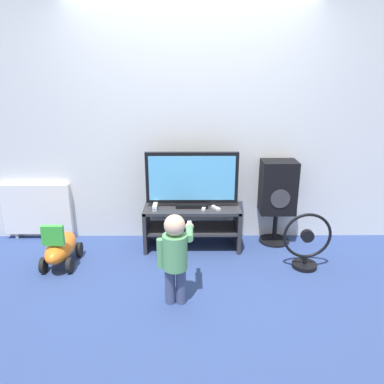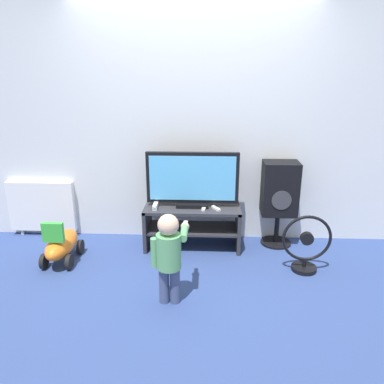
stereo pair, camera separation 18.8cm
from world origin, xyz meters
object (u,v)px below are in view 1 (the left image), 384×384
object	(u,v)px
game_console	(155,207)
child	(175,252)
radiator	(37,209)
speaker_tower	(278,190)
remote_secondary	(204,208)
remote_primary	(216,208)
ride_on_toy	(61,248)
floor_fan	(307,244)
television	(192,180)

from	to	relation	value
game_console	child	distance (m)	0.99
game_console	radiator	world-z (taller)	radiator
child	radiator	size ratio (longest dim) A/B	1.03
speaker_tower	radiator	xyz separation A→B (m)	(-2.65, 0.12, -0.26)
remote_secondary	speaker_tower	world-z (taller)	speaker_tower
remote_secondary	radiator	bearing A→B (deg)	171.01
remote_primary	speaker_tower	bearing A→B (deg)	15.01
remote_primary	ride_on_toy	xyz separation A→B (m)	(-1.53, -0.32, -0.29)
remote_primary	floor_fan	distance (m)	0.96
remote_primary	remote_secondary	world-z (taller)	same
floor_fan	ride_on_toy	xyz separation A→B (m)	(-2.38, 0.07, -0.07)
television	remote_secondary	world-z (taller)	television
ride_on_toy	child	bearing A→B (deg)	-28.98
remote_primary	radiator	distance (m)	2.00
game_console	child	world-z (taller)	child
television	child	distance (m)	1.10
remote_primary	child	distance (m)	1.03
television	child	size ratio (longest dim) A/B	1.23
child	floor_fan	bearing A→B (deg)	24.51
television	game_console	world-z (taller)	television
television	remote_secondary	size ratio (longest dim) A/B	7.14
remote_secondary	ride_on_toy	world-z (taller)	remote_secondary
game_console	speaker_tower	distance (m)	1.32
ride_on_toy	radiator	bearing A→B (deg)	125.78
game_console	remote_secondary	distance (m)	0.51
game_console	floor_fan	world-z (taller)	floor_fan
remote_secondary	child	size ratio (longest dim) A/B	0.17
television	radiator	size ratio (longest dim) A/B	1.27
television	floor_fan	bearing A→B (deg)	-24.05
remote_secondary	floor_fan	world-z (taller)	floor_fan
child	radiator	world-z (taller)	child
floor_fan	child	bearing A→B (deg)	-155.49
television	remote_secondary	bearing A→B (deg)	-35.23
remote_primary	child	bearing A→B (deg)	-111.95
remote_primary	television	bearing A→B (deg)	159.20
remote_secondary	game_console	bearing A→B (deg)	179.83
remote_primary	floor_fan	size ratio (longest dim) A/B	0.23
speaker_tower	floor_fan	distance (m)	0.70
remote_secondary	floor_fan	bearing A→B (deg)	-22.41
child	ride_on_toy	xyz separation A→B (m)	(-1.15, 0.63, -0.28)
ride_on_toy	remote_secondary	bearing A→B (deg)	13.00
remote_secondary	radiator	world-z (taller)	radiator
remote_secondary	speaker_tower	xyz separation A→B (m)	(0.79, 0.18, 0.14)
remote_primary	ride_on_toy	world-z (taller)	remote_primary
child	radiator	bearing A→B (deg)	141.78
ride_on_toy	remote_primary	bearing A→B (deg)	11.83
child	remote_secondary	bearing A→B (deg)	74.61
child	floor_fan	world-z (taller)	child
floor_fan	game_console	bearing A→B (deg)	164.81
television	floor_fan	xyz separation A→B (m)	(1.09, -0.49, -0.49)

